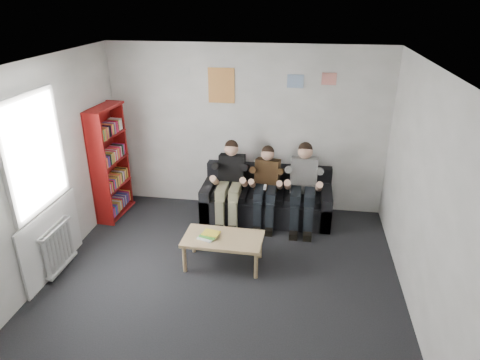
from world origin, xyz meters
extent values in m
plane|color=black|center=(0.00, 0.00, 0.00)|extent=(5.00, 5.00, 0.00)
plane|color=silver|center=(0.00, 0.00, 2.70)|extent=(5.00, 5.00, 0.00)
plane|color=beige|center=(0.00, 2.50, 1.35)|extent=(4.50, 0.00, 4.50)
plane|color=beige|center=(-2.25, 0.00, 1.35)|extent=(0.00, 5.00, 5.00)
plane|color=beige|center=(2.25, 0.00, 1.35)|extent=(0.00, 5.00, 5.00)
cube|color=black|center=(0.39, 2.07, 0.20)|extent=(2.05, 0.84, 0.39)
cube|color=black|center=(0.39, 2.40, 0.59)|extent=(2.05, 0.19, 0.40)
cube|color=black|center=(-0.55, 2.07, 0.28)|extent=(0.17, 0.84, 0.56)
cube|color=black|center=(1.33, 2.07, 0.28)|extent=(0.17, 0.84, 0.56)
cube|color=black|center=(0.39, 2.00, 0.44)|extent=(1.71, 0.58, 0.09)
cube|color=maroon|center=(-2.09, 1.83, 0.91)|extent=(0.27, 0.82, 1.82)
cube|color=tan|center=(-0.05, 0.65, 0.40)|extent=(1.05, 0.58, 0.04)
cylinder|color=tan|center=(-0.53, 0.42, 0.19)|extent=(0.05, 0.05, 0.38)
cylinder|color=tan|center=(0.42, 0.42, 0.19)|extent=(0.05, 0.05, 0.38)
cylinder|color=tan|center=(-0.53, 0.89, 0.19)|extent=(0.05, 0.05, 0.38)
cylinder|color=tan|center=(0.42, 0.89, 0.19)|extent=(0.05, 0.05, 0.38)
cube|color=white|center=(-0.26, 0.60, 0.43)|extent=(0.22, 0.16, 0.02)
cube|color=green|center=(-0.24, 0.64, 0.45)|extent=(0.22, 0.16, 0.02)
cube|color=yellow|center=(-0.22, 0.67, 0.46)|extent=(0.22, 0.16, 0.02)
cube|color=black|center=(-0.18, 2.12, 0.76)|extent=(0.40, 0.30, 0.57)
sphere|color=#D8A184|center=(-0.18, 2.08, 1.15)|extent=(0.22, 0.22, 0.22)
sphere|color=black|center=(-0.18, 2.10, 1.18)|extent=(0.21, 0.21, 0.21)
cube|color=gray|center=(-0.18, 1.82, 0.56)|extent=(0.36, 0.46, 0.15)
cube|color=gray|center=(-0.18, 1.60, 0.24)|extent=(0.34, 0.14, 0.48)
cube|color=black|center=(-0.18, 1.54, 0.05)|extent=(0.34, 0.26, 0.10)
cube|color=#432C16|center=(0.39, 2.11, 0.74)|extent=(0.37, 0.27, 0.53)
sphere|color=#D8A184|center=(0.39, 2.08, 1.10)|extent=(0.21, 0.21, 0.21)
sphere|color=black|center=(0.39, 2.09, 1.13)|extent=(0.20, 0.20, 0.20)
cube|color=black|center=(0.39, 1.83, 0.55)|extent=(0.34, 0.43, 0.14)
cube|color=black|center=(0.39, 1.63, 0.24)|extent=(0.32, 0.13, 0.48)
cube|color=black|center=(0.39, 1.57, 0.05)|extent=(0.32, 0.24, 0.09)
cube|color=silver|center=(0.39, 1.74, 0.69)|extent=(0.04, 0.13, 0.04)
cube|color=silver|center=(0.96, 2.12, 0.76)|extent=(0.41, 0.30, 0.58)
sphere|color=#D8A184|center=(0.96, 2.08, 1.17)|extent=(0.23, 0.23, 0.23)
sphere|color=black|center=(0.96, 2.10, 1.20)|extent=(0.22, 0.22, 0.22)
cube|color=black|center=(0.96, 1.81, 0.56)|extent=(0.37, 0.48, 0.16)
cube|color=black|center=(0.96, 1.59, 0.24)|extent=(0.35, 0.14, 0.48)
cube|color=black|center=(0.96, 1.52, 0.05)|extent=(0.35, 0.27, 0.10)
cylinder|color=silver|center=(-2.15, -0.08, 0.35)|extent=(0.06, 0.06, 0.60)
cylinder|color=silver|center=(-2.15, 0.00, 0.35)|extent=(0.06, 0.06, 0.60)
cylinder|color=silver|center=(-2.15, 0.08, 0.35)|extent=(0.06, 0.06, 0.60)
cylinder|color=silver|center=(-2.15, 0.16, 0.35)|extent=(0.06, 0.06, 0.60)
cylinder|color=silver|center=(-2.15, 0.24, 0.35)|extent=(0.06, 0.06, 0.60)
cylinder|color=silver|center=(-2.15, 0.32, 0.35)|extent=(0.06, 0.06, 0.60)
cylinder|color=silver|center=(-2.15, 0.40, 0.35)|extent=(0.06, 0.06, 0.60)
cylinder|color=silver|center=(-2.15, 0.48, 0.35)|extent=(0.06, 0.06, 0.60)
cube|color=silver|center=(-2.15, 0.20, 0.07)|extent=(0.10, 0.64, 0.04)
cube|color=silver|center=(-2.15, 0.20, 0.63)|extent=(0.10, 0.64, 0.04)
cube|color=white|center=(-2.23, 0.20, 1.65)|extent=(0.02, 1.00, 1.30)
cube|color=white|center=(-2.22, 0.20, 2.33)|extent=(0.05, 1.12, 0.06)
cube|color=white|center=(-2.22, 0.20, 0.97)|extent=(0.05, 1.12, 0.06)
cube|color=white|center=(-2.22, 0.20, 0.45)|extent=(0.03, 1.30, 0.90)
cube|color=#D9CC4C|center=(-0.40, 2.49, 2.05)|extent=(0.42, 0.01, 0.55)
cube|color=#3D80D1|center=(0.75, 2.49, 2.15)|extent=(0.25, 0.01, 0.20)
cube|color=#D341A6|center=(1.25, 2.49, 2.20)|extent=(0.22, 0.01, 0.18)
cube|color=silver|center=(-1.00, 2.49, 2.25)|extent=(0.20, 0.01, 0.14)
camera|label=1|loc=(0.90, -4.12, 3.40)|focal=32.00mm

